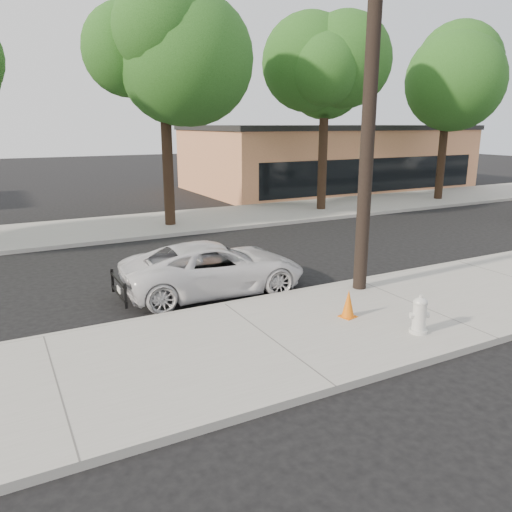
% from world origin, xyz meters
% --- Properties ---
extents(ground, '(120.00, 120.00, 0.00)m').
position_xyz_m(ground, '(0.00, 0.00, 0.00)').
color(ground, black).
rests_on(ground, ground).
extents(near_sidewalk, '(90.00, 4.40, 0.15)m').
position_xyz_m(near_sidewalk, '(0.00, -4.30, 0.07)').
color(near_sidewalk, gray).
rests_on(near_sidewalk, ground).
extents(far_sidewalk, '(90.00, 5.00, 0.15)m').
position_xyz_m(far_sidewalk, '(0.00, 8.50, 0.07)').
color(far_sidewalk, gray).
rests_on(far_sidewalk, ground).
extents(curb_near, '(90.00, 0.12, 0.16)m').
position_xyz_m(curb_near, '(0.00, -2.10, 0.07)').
color(curb_near, '#9E9B93').
rests_on(curb_near, ground).
extents(building_main, '(18.00, 10.00, 4.00)m').
position_xyz_m(building_main, '(16.00, 16.00, 2.00)').
color(building_main, '#B9744D').
rests_on(building_main, ground).
extents(utility_pole, '(1.40, 0.34, 9.00)m').
position_xyz_m(utility_pole, '(3.60, -2.70, 4.70)').
color(utility_pole, black).
rests_on(utility_pole, near_sidewalk).
extents(tree_c, '(4.96, 4.80, 9.55)m').
position_xyz_m(tree_c, '(2.22, 7.64, 6.91)').
color(tree_c, black).
rests_on(tree_c, far_sidewalk).
extents(tree_d, '(4.50, 4.35, 8.75)m').
position_xyz_m(tree_d, '(10.20, 7.95, 6.37)').
color(tree_d, black).
rests_on(tree_d, far_sidewalk).
extents(tree_e, '(4.80, 4.65, 9.25)m').
position_xyz_m(tree_e, '(18.21, 7.74, 6.70)').
color(tree_e, black).
rests_on(tree_e, far_sidewalk).
extents(police_cruiser, '(4.89, 2.48, 1.32)m').
position_xyz_m(police_cruiser, '(0.32, -0.83, 0.66)').
color(police_cruiser, silver).
rests_on(police_cruiser, ground).
extents(fire_hydrant, '(0.41, 0.37, 0.76)m').
position_xyz_m(fire_hydrant, '(2.80, -5.54, 0.52)').
color(fire_hydrant, silver).
rests_on(fire_hydrant, near_sidewalk).
extents(traffic_cone, '(0.39, 0.39, 0.63)m').
position_xyz_m(traffic_cone, '(2.06, -4.18, 0.45)').
color(traffic_cone, orange).
rests_on(traffic_cone, near_sidewalk).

